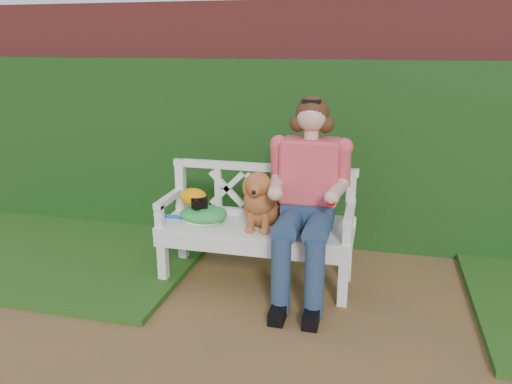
# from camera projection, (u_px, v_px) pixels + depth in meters

# --- Properties ---
(ground) EXTENTS (60.00, 60.00, 0.00)m
(ground) POSITION_uv_depth(u_px,v_px,m) (306.00, 342.00, 3.19)
(ground) COLOR brown
(brick_wall) EXTENTS (10.00, 0.30, 2.20)m
(brick_wall) POSITION_uv_depth(u_px,v_px,m) (340.00, 125.00, 4.64)
(brick_wall) COLOR maroon
(brick_wall) RESTS_ON ground
(ivy_hedge) EXTENTS (10.00, 0.18, 1.70)m
(ivy_hedge) POSITION_uv_depth(u_px,v_px,m) (337.00, 157.00, 4.51)
(ivy_hedge) COLOR #1B4613
(ivy_hedge) RESTS_ON ground
(grass_left) EXTENTS (2.60, 2.00, 0.05)m
(grass_left) POSITION_uv_depth(u_px,v_px,m) (62.00, 248.00, 4.58)
(grass_left) COLOR #1C4F16
(grass_left) RESTS_ON ground
(garden_bench) EXTENTS (1.63, 0.76, 0.48)m
(garden_bench) POSITION_uv_depth(u_px,v_px,m) (256.00, 254.00, 3.93)
(garden_bench) COLOR white
(garden_bench) RESTS_ON ground
(seated_woman) EXTENTS (0.78, 0.94, 1.49)m
(seated_woman) POSITION_uv_depth(u_px,v_px,m) (308.00, 197.00, 3.67)
(seated_woman) COLOR #FE3255
(seated_woman) RESTS_ON ground
(dog) EXTENTS (0.46, 0.52, 0.47)m
(dog) POSITION_uv_depth(u_px,v_px,m) (262.00, 198.00, 3.77)
(dog) COLOR brown
(dog) RESTS_ON garden_bench
(tennis_racket) EXTENTS (0.62, 0.30, 0.03)m
(tennis_racket) POSITION_uv_depth(u_px,v_px,m) (199.00, 219.00, 3.96)
(tennis_racket) COLOR white
(tennis_racket) RESTS_ON garden_bench
(green_bag) EXTENTS (0.41, 0.34, 0.13)m
(green_bag) POSITION_uv_depth(u_px,v_px,m) (203.00, 214.00, 3.93)
(green_bag) COLOR green
(green_bag) RESTS_ON garden_bench
(camera_item) EXTENTS (0.15, 0.13, 0.08)m
(camera_item) POSITION_uv_depth(u_px,v_px,m) (200.00, 202.00, 3.88)
(camera_item) COLOR black
(camera_item) RESTS_ON green_bag
(baseball_glove) EXTENTS (0.24, 0.19, 0.14)m
(baseball_glove) POSITION_uv_depth(u_px,v_px,m) (193.00, 197.00, 3.91)
(baseball_glove) COLOR orange
(baseball_glove) RESTS_ON green_bag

